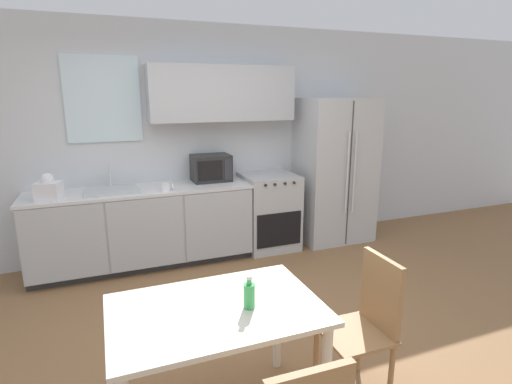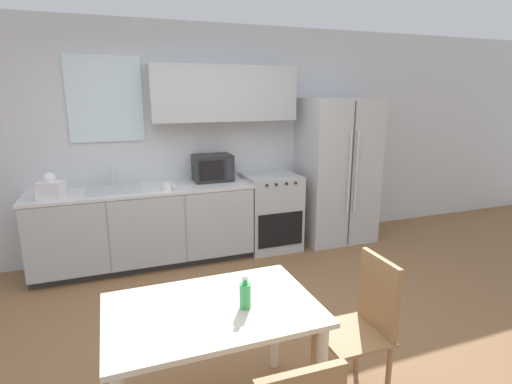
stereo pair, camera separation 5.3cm
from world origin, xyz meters
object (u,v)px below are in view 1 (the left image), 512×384
at_px(oven_range, 269,211).
at_px(drink_bottle, 249,295).
at_px(coffee_mug, 166,187).
at_px(refrigerator, 335,171).
at_px(microwave, 211,168).
at_px(dining_chair_side, 368,317).
at_px(dining_table, 217,325).

xyz_separation_m(oven_range, drink_bottle, (-1.21, -2.54, 0.36)).
bearing_deg(drink_bottle, oven_range, 64.55).
relative_size(oven_range, drink_bottle, 4.88).
distance_m(coffee_mug, drink_bottle, 2.37).
relative_size(refrigerator, microwave, 4.16).
height_order(oven_range, coffee_mug, coffee_mug).
bearing_deg(dining_chair_side, oven_range, -8.26).
height_order(dining_chair_side, drink_bottle, drink_bottle).
relative_size(microwave, dining_table, 0.38).
distance_m(oven_range, refrigerator, 1.03).
relative_size(coffee_mug, dining_chair_side, 0.14).
height_order(refrigerator, dining_chair_side, refrigerator).
bearing_deg(microwave, oven_range, -9.86).
distance_m(refrigerator, microwave, 1.64).
bearing_deg(refrigerator, drink_bottle, -130.26).
xyz_separation_m(dining_table, dining_chair_side, (0.96, -0.10, -0.11)).
height_order(microwave, dining_table, microwave).
relative_size(refrigerator, coffee_mug, 14.34).
distance_m(refrigerator, dining_table, 3.38).
distance_m(oven_range, microwave, 0.92).
bearing_deg(refrigerator, dining_chair_side, -117.73).
height_order(microwave, coffee_mug, microwave).
xyz_separation_m(oven_range, dining_chair_side, (-0.42, -2.57, 0.07)).
distance_m(dining_table, dining_chair_side, 0.97).
relative_size(coffee_mug, dining_table, 0.11).
height_order(oven_range, microwave, microwave).
distance_m(microwave, coffee_mug, 0.66).
bearing_deg(dining_table, microwave, 75.30).
distance_m(oven_range, dining_table, 2.84).
height_order(oven_range, refrigerator, refrigerator).
bearing_deg(dining_chair_side, refrigerator, -26.80).
bearing_deg(dining_table, drink_bottle, -20.96).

